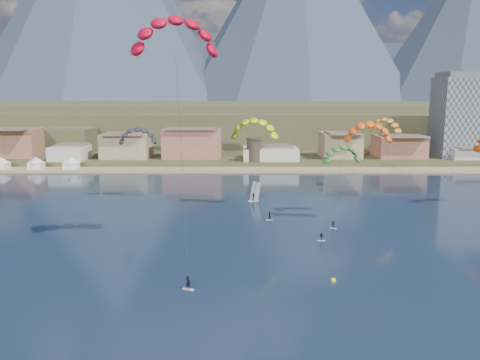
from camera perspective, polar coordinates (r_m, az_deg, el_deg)
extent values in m
plane|color=black|center=(62.67, -0.04, -14.33)|extent=(2400.00, 2400.00, 0.00)
cube|color=tan|center=(165.03, 0.03, 1.22)|extent=(2200.00, 12.00, 0.90)
cube|color=brown|center=(617.56, 0.06, 7.79)|extent=(2200.00, 900.00, 4.00)
cube|color=brown|center=(280.35, 8.31, 6.72)|extent=(320.00, 150.00, 15.00)
cube|color=brown|center=(319.89, -7.19, 7.43)|extent=(380.00, 170.00, 18.00)
cone|color=#2C394A|center=(915.93, 6.74, 19.94)|extent=(440.00, 440.00, 360.00)
cone|color=#2C394A|center=(953.42, 26.02, 16.50)|extent=(380.00, 380.00, 290.00)
cube|color=#2C394A|center=(957.51, 0.07, 12.06)|extent=(2000.00, 200.00, 110.00)
cube|color=gray|center=(203.75, 24.88, 6.73)|extent=(20.00, 16.00, 30.00)
cube|color=#59595E|center=(203.67, 25.22, 11.22)|extent=(18.00, 14.40, 2.00)
cylinder|color=#47382D|center=(172.25, 1.70, 3.52)|extent=(5.20, 5.20, 8.00)
cylinder|color=#47382D|center=(171.80, 1.71, 4.95)|extent=(5.82, 5.82, 0.60)
cube|color=white|center=(184.14, -26.42, 1.54)|extent=(4.50, 4.50, 2.00)
pyramid|color=white|center=(183.76, -26.49, 2.47)|extent=(6.40, 6.40, 2.00)
cube|color=white|center=(179.11, -22.98, 1.58)|extent=(4.50, 4.50, 2.00)
pyramid|color=white|center=(178.72, -23.05, 2.54)|extent=(6.40, 6.40, 2.00)
cube|color=white|center=(174.76, -19.36, 1.62)|extent=(4.50, 4.50, 2.00)
pyramid|color=white|center=(174.37, -19.42, 2.60)|extent=(6.40, 6.40, 2.00)
cube|color=silver|center=(66.80, -6.15, -12.73)|extent=(1.73, 1.15, 0.11)
imported|color=black|center=(66.41, -6.16, -11.92)|extent=(0.83, 0.71, 1.92)
cylinder|color=#262626|center=(68.97, -6.95, 2.29)|extent=(0.05, 0.05, 33.66)
cube|color=silver|center=(100.96, 3.48, -4.72)|extent=(1.48, 0.84, 0.09)
imported|color=black|center=(100.74, 3.49, -4.25)|extent=(0.94, 0.83, 1.63)
cylinder|color=#262626|center=(103.61, 2.57, 0.56)|extent=(0.05, 0.05, 18.14)
cube|color=silver|center=(88.08, 9.61, -7.10)|extent=(1.29, 0.43, 0.09)
imported|color=black|center=(87.86, 9.62, -6.61)|extent=(0.88, 0.39, 1.47)
cylinder|color=#262626|center=(91.58, 12.40, -0.77)|extent=(0.05, 0.05, 21.39)
cube|color=silver|center=(96.25, 10.97, -5.65)|extent=(1.34, 0.99, 0.09)
imported|color=black|center=(96.04, 10.99, -5.19)|extent=(1.13, 0.97, 1.52)
cylinder|color=#262626|center=(99.63, 11.47, -1.38)|extent=(0.05, 0.05, 14.76)
cylinder|color=#262626|center=(116.28, -12.27, 0.67)|extent=(0.04, 0.04, 16.01)
cylinder|color=#262626|center=(130.51, 17.06, 1.87)|extent=(0.04, 0.04, 17.59)
cube|color=silver|center=(118.04, 1.62, -2.50)|extent=(2.72, 1.01, 0.13)
imported|color=black|center=(117.82, 1.62, -2.02)|extent=(0.99, 0.69, 1.91)
cube|color=white|center=(117.55, 1.84, -1.37)|extent=(1.29, 2.96, 4.56)
sphere|color=yellow|center=(70.28, 10.99, -11.61)|extent=(0.77, 0.77, 0.77)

